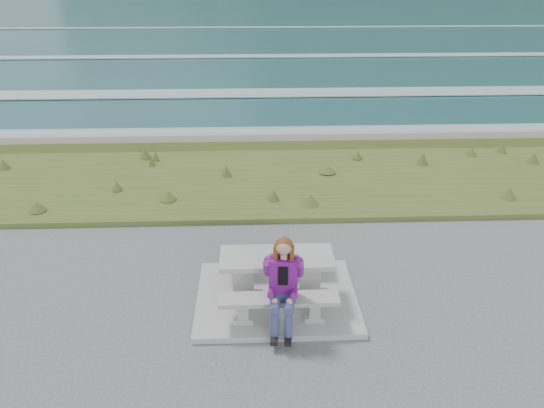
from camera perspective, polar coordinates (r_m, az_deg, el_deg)
name	(u,v)px	position (r m, az deg, el deg)	size (l,w,h in m)	color
concrete_slab	(277,298)	(8.84, 0.50, -10.04)	(2.60, 2.10, 0.10)	#ACADA7
picnic_table	(277,265)	(8.49, 0.52, -6.54)	(1.80, 0.75, 0.75)	#ACADA7
bench_landward	(279,303)	(8.03, 0.76, -10.58)	(1.80, 0.35, 0.45)	#ACADA7
bench_seaward	(275,255)	(9.21, 0.30, -5.49)	(1.80, 0.35, 0.45)	#ACADA7
grass_verge	(267,183)	(13.26, -0.53, 2.31)	(160.00, 4.50, 0.22)	#3A501E
shore_drop	(264,145)	(15.97, -0.86, 6.34)	(160.00, 0.80, 2.20)	brown
ocean	(257,81)	(33.03, -1.65, 13.08)	(1600.00, 1600.00, 0.09)	#20555D
seated_woman	(283,298)	(7.82, 1.17, -10.08)	(0.48, 0.76, 1.44)	navy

